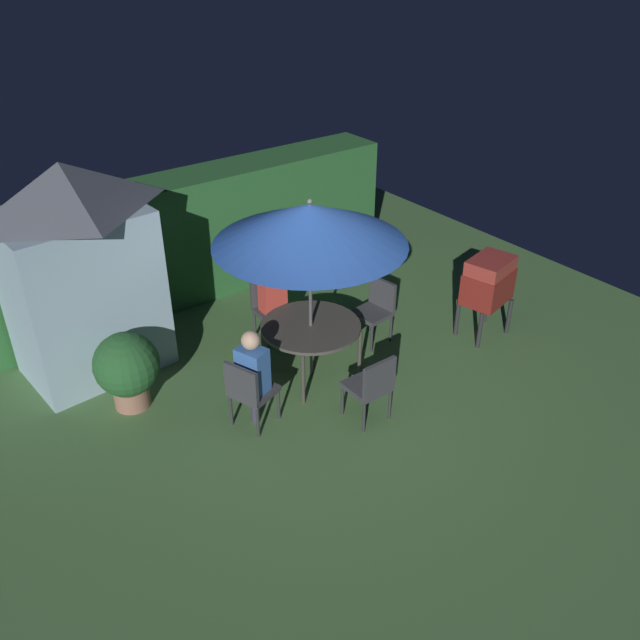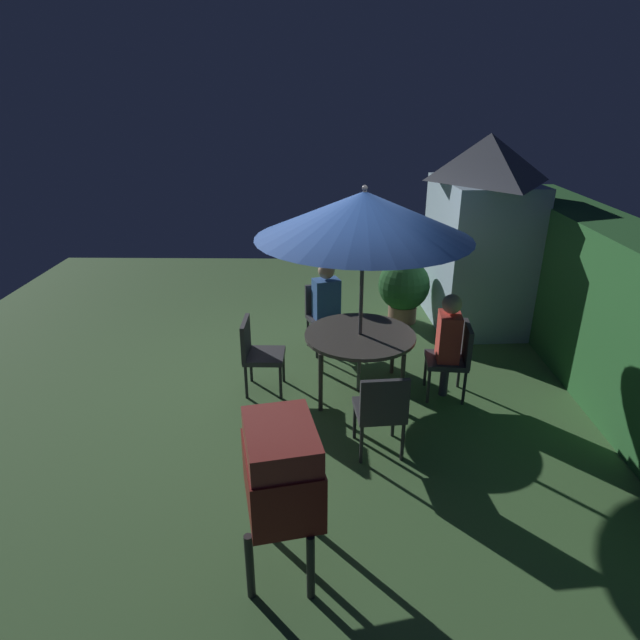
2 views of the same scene
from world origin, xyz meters
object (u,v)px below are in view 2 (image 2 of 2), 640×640
at_px(patio_umbrella, 364,215).
at_px(chair_toward_house, 381,409).
at_px(chair_near_shed, 454,355).
at_px(garden_shed, 480,232).
at_px(chair_far_side, 324,313).
at_px(patio_table, 360,338).
at_px(person_in_blue, 326,297).
at_px(person_in_red, 449,334).
at_px(bbq_grill, 282,470).
at_px(potted_plant_by_shed, 404,288).
at_px(chair_toward_hedge, 257,350).

xyz_separation_m(patio_umbrella, chair_toward_house, (1.23, 0.14, -1.60)).
height_order(patio_umbrella, chair_near_shed, patio_umbrella).
height_order(garden_shed, chair_far_side, garden_shed).
height_order(patio_table, chair_toward_house, chair_toward_house).
bearing_deg(chair_near_shed, chair_toward_house, -39.59).
xyz_separation_m(patio_umbrella, person_in_blue, (-1.11, -0.39, -1.33)).
bearing_deg(chair_far_side, garden_shed, 113.14).
xyz_separation_m(chair_near_shed, person_in_red, (-0.01, -0.09, 0.26)).
bearing_deg(garden_shed, patio_umbrella, -40.69).
distance_m(garden_shed, bbq_grill, 5.40).
distance_m(patio_umbrella, bbq_grill, 2.93).
height_order(garden_shed, patio_umbrella, garden_shed).
bearing_deg(bbq_grill, patio_table, 164.79).
relative_size(chair_near_shed, chair_toward_house, 1.00).
height_order(patio_table, chair_near_shed, chair_near_shed).
xyz_separation_m(patio_table, potted_plant_by_shed, (-2.15, 0.79, -0.13)).
bearing_deg(patio_umbrella, potted_plant_by_shed, 159.74).
xyz_separation_m(potted_plant_by_shed, person_in_red, (2.23, 0.20, 0.23)).
bearing_deg(chair_toward_house, bbq_grill, -32.22).
bearing_deg(chair_toward_hedge, bbq_grill, 11.21).
xyz_separation_m(garden_shed, person_in_blue, (1.06, -2.26, -0.64)).
relative_size(patio_table, bbq_grill, 1.07).
bearing_deg(chair_toward_hedge, patio_umbrella, 89.75).
bearing_deg(chair_toward_hedge, person_in_red, 87.75).
distance_m(patio_umbrella, chair_far_side, 2.04).
relative_size(garden_shed, chair_toward_house, 3.11).
bearing_deg(chair_near_shed, chair_far_side, -130.42).
bearing_deg(person_in_red, patio_table, -94.65).
bearing_deg(patio_table, chair_far_side, -160.53).
distance_m(chair_far_side, potted_plant_by_shed, 1.55).
distance_m(garden_shed, patio_umbrella, 2.95).
bearing_deg(patio_umbrella, bbq_grill, -15.21).
height_order(patio_umbrella, potted_plant_by_shed, patio_umbrella).
xyz_separation_m(chair_near_shed, person_in_blue, (-1.20, -1.48, 0.26)).
bearing_deg(person_in_blue, potted_plant_by_shed, 131.16).
bearing_deg(bbq_grill, chair_toward_hedge, -168.79).
distance_m(chair_toward_hedge, person_in_blue, 1.39).
bearing_deg(chair_near_shed, potted_plant_by_shed, -172.65).
height_order(patio_table, person_in_blue, person_in_blue).
relative_size(patio_table, chair_toward_hedge, 1.42).
bearing_deg(chair_near_shed, person_in_red, -94.65).
distance_m(chair_toward_hedge, potted_plant_by_shed, 2.93).
bearing_deg(patio_table, patio_umbrella, -97.13).
relative_size(chair_toward_house, potted_plant_by_shed, 0.91).
relative_size(chair_far_side, person_in_blue, 0.71).
distance_m(bbq_grill, potted_plant_by_shed, 4.94).
height_order(garden_shed, chair_toward_hedge, garden_shed).
bearing_deg(garden_shed, chair_far_side, -66.86).
distance_m(garden_shed, person_in_red, 2.50).
bearing_deg(bbq_grill, chair_far_side, 175.85).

